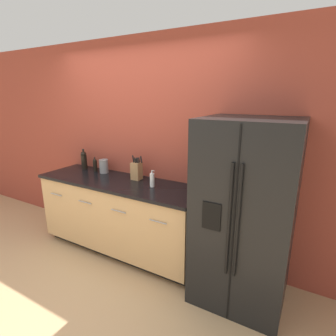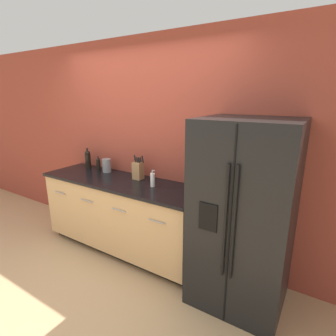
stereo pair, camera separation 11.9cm
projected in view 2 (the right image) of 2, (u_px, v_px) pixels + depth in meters
name	position (u px, v px, depth m)	size (l,w,h in m)	color
ground_plane	(64.00, 303.00, 2.52)	(14.00, 14.00, 0.00)	tan
wall_back	(146.00, 147.00, 3.30)	(10.00, 0.05, 2.60)	#993D2D
counter_unit	(122.00, 214.00, 3.31)	(2.12, 0.64, 0.93)	black
refrigerator	(243.00, 215.00, 2.38)	(0.83, 0.76, 1.75)	black
knife_block	(138.00, 170.00, 3.19)	(0.13, 0.10, 0.30)	#A87A4C
wine_bottle	(88.00, 159.00, 3.68)	(0.08, 0.08, 0.28)	black
soap_dispenser	(153.00, 180.00, 2.93)	(0.06, 0.05, 0.20)	white
oil_bottle	(98.00, 164.00, 3.57)	(0.05, 0.05, 0.20)	black
steel_canister	(107.00, 165.00, 3.50)	(0.12, 0.12, 0.19)	gray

